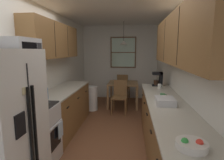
{
  "coord_description": "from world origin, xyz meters",
  "views": [
    {
      "loc": [
        0.44,
        -2.85,
        1.71
      ],
      "look_at": [
        -0.01,
        1.22,
        1.04
      ],
      "focal_mm": 29.21,
      "sensor_mm": 36.0,
      "label": 1
    }
  ],
  "objects": [
    {
      "name": "dining_chair_far",
      "position": [
        0.14,
        3.28,
        0.5
      ],
      "size": [
        0.45,
        0.45,
        0.9
      ],
      "color": "brown",
      "rests_on": "ground"
    },
    {
      "name": "ceiling_slab",
      "position": [
        0.0,
        1.0,
        2.59
      ],
      "size": [
        4.4,
        9.0,
        0.08
      ],
      "primitive_type": "cube",
      "color": "white"
    },
    {
      "name": "stove_range",
      "position": [
        -0.99,
        -0.47,
        0.47
      ],
      "size": [
        0.66,
        0.62,
        1.1
      ],
      "color": "silver",
      "rests_on": "ground"
    },
    {
      "name": "dining_table",
      "position": [
        0.17,
        2.63,
        0.62
      ],
      "size": [
        0.89,
        0.9,
        0.73
      ],
      "color": "olive",
      "rests_on": "ground"
    },
    {
      "name": "storage_canister",
      "position": [
        -1.0,
        -0.05,
        1.01
      ],
      "size": [
        0.12,
        0.12,
        0.22
      ],
      "color": "#265999",
      "rests_on": "counter_left"
    },
    {
      "name": "dish_towel",
      "position": [
        -0.64,
        -0.32,
        0.5
      ],
      "size": [
        0.02,
        0.16,
        0.24
      ],
      "primitive_type": "cube",
      "color": "silver"
    },
    {
      "name": "dish_rack",
      "position": [
        0.94,
        -0.12,
        0.95
      ],
      "size": [
        0.28,
        0.34,
        0.1
      ],
      "primitive_type": "cube",
      "color": "silver",
      "rests_on": "counter_right"
    },
    {
      "name": "wall_right",
      "position": [
        1.35,
        1.0,
        1.27
      ],
      "size": [
        0.1,
        9.0,
        2.55
      ],
      "primitive_type": "cube",
      "color": "white",
      "rests_on": "ground"
    },
    {
      "name": "upper_cabinets_left",
      "position": [
        -1.14,
        0.76,
        1.9
      ],
      "size": [
        0.33,
        2.03,
        0.69
      ],
      "color": "brown"
    },
    {
      "name": "dining_chair_near",
      "position": [
        0.12,
        1.97,
        0.5
      ],
      "size": [
        0.42,
        0.42,
        0.9
      ],
      "color": "brown",
      "rests_on": "ground"
    },
    {
      "name": "counter_right",
      "position": [
        1.0,
        -0.03,
        0.45
      ],
      "size": [
        0.64,
        3.2,
        0.9
      ],
      "color": "brown",
      "rests_on": "ground"
    },
    {
      "name": "back_window",
      "position": [
        0.12,
        3.58,
        1.63
      ],
      "size": [
        0.89,
        0.05,
        1.07
      ],
      "color": "brown"
    },
    {
      "name": "wall_left",
      "position": [
        -1.35,
        1.0,
        1.27
      ],
      "size": [
        0.1,
        9.0,
        2.55
      ],
      "primitive_type": "cube",
      "color": "white",
      "rests_on": "ground"
    },
    {
      "name": "microwave_over_range",
      "position": [
        -1.11,
        -0.47,
        1.71
      ],
      "size": [
        0.39,
        0.57,
        0.34
      ],
      "color": "silver"
    },
    {
      "name": "pendant_light",
      "position": [
        0.17,
        2.63,
        1.93
      ],
      "size": [
        0.24,
        0.24,
        0.67
      ],
      "color": "black"
    },
    {
      "name": "wall_back",
      "position": [
        0.0,
        3.65,
        1.27
      ],
      "size": [
        4.4,
        0.1,
        2.55
      ],
      "primitive_type": "cube",
      "color": "white",
      "rests_on": "ground"
    },
    {
      "name": "mug_by_coffeemaker",
      "position": [
        0.96,
        0.22,
        0.94
      ],
      "size": [
        0.12,
        0.08,
        0.09
      ],
      "color": "#3F7F4C",
      "rests_on": "counter_right"
    },
    {
      "name": "mug_spare",
      "position": [
        1.03,
        1.05,
        0.95
      ],
      "size": [
        0.11,
        0.07,
        0.1
      ],
      "color": "white",
      "rests_on": "counter_right"
    },
    {
      "name": "ground_plane",
      "position": [
        0.0,
        1.0,
        0.0
      ],
      "size": [
        12.0,
        12.0,
        0.0
      ],
      "primitive_type": "plane",
      "color": "brown"
    },
    {
      "name": "fruit_bowl",
      "position": [
        0.94,
        -1.38,
        0.94
      ],
      "size": [
        0.26,
        0.26,
        0.09
      ],
      "color": "silver",
      "rests_on": "counter_right"
    },
    {
      "name": "coffee_maker",
      "position": [
        1.05,
        1.35,
        1.07
      ],
      "size": [
        0.22,
        0.18,
        0.32
      ],
      "color": "black",
      "rests_on": "counter_right"
    },
    {
      "name": "trash_bin",
      "position": [
        -0.7,
        2.13,
        0.35
      ],
      "size": [
        0.33,
        0.33,
        0.69
      ],
      "primitive_type": "cylinder",
      "color": "white",
      "rests_on": "ground"
    },
    {
      "name": "counter_left",
      "position": [
        -1.0,
        0.81,
        0.45
      ],
      "size": [
        0.64,
        1.95,
        0.9
      ],
      "color": "brown",
      "rests_on": "ground"
    },
    {
      "name": "upper_cabinets_right",
      "position": [
        1.14,
        -0.08,
        1.87
      ],
      "size": [
        0.33,
        2.88,
        0.74
      ],
      "color": "brown"
    }
  ]
}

